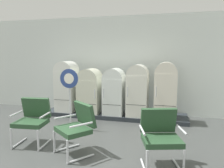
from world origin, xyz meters
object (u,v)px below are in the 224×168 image
Objects in this scene: armchair_right at (160,134)px; armchair_center at (77,125)px; refrigerator_1 at (90,90)px; sign_stand at (70,99)px; refrigerator_0 at (67,85)px; refrigerator_2 at (114,90)px; armchair_left at (33,118)px; refrigerator_4 at (166,88)px; refrigerator_3 at (138,89)px.

armchair_right and armchair_center have the same top height.
sign_stand is (-0.05, -1.32, -0.05)m from refrigerator_1.
refrigerator_1 is 0.88× the size of sign_stand.
refrigerator_1 is at bearing 0.69° from refrigerator_0.
refrigerator_2 is 2.63m from armchair_left.
refrigerator_0 reaches higher than refrigerator_4.
refrigerator_4 reaches higher than refrigerator_2.
refrigerator_1 reaches higher than armchair_right.
refrigerator_4 is at bearing 40.60° from armchair_left.
armchair_left is 1.00× the size of armchair_right.
sign_stand is (0.73, -1.31, -0.18)m from refrigerator_0.
refrigerator_4 is 2.66m from sign_stand.
armchair_center is at bearing -107.37° from refrigerator_3.
armchair_left is 2.67m from armchair_right.
refrigerator_1 is at bearing 79.79° from armchair_left.
armchair_center is at bearing 176.62° from armchair_right.
refrigerator_0 reaches higher than sign_stand.
refrigerator_4 is 1.02× the size of sign_stand.
refrigerator_0 is 1.51m from sign_stand.
sign_stand is at bearing -61.00° from refrigerator_0.
refrigerator_0 is at bearing 119.92° from armchair_center.
refrigerator_1 is 0.91× the size of refrigerator_3.
refrigerator_4 is 2.62m from armchair_right.
refrigerator_3 is at bearing 0.49° from refrigerator_0.
refrigerator_1 is at bearing 104.98° from armchair_center.
armchair_center is (-1.56, 0.09, 0.00)m from armchair_right.
refrigerator_4 is (3.05, -0.03, -0.00)m from refrigerator_0.
refrigerator_0 is 1.63× the size of armchair_right.
refrigerator_1 is 2.64m from armchair_center.
refrigerator_1 is 1.48m from refrigerator_3.
refrigerator_0 is 4.01m from armchair_right.
refrigerator_0 is 2.40m from armchair_left.
refrigerator_4 is at bearing 57.56° from armchair_center.
refrigerator_3 is 1.54× the size of armchair_right.
refrigerator_2 is at bearing 62.72° from armchair_left.
armchair_center is at bearing -59.11° from sign_stand.
refrigerator_4 is (0.79, -0.05, 0.04)m from refrigerator_3.
refrigerator_2 is 3.00m from armchair_right.
armchair_center is 1.44m from sign_stand.
armchair_left is at bearing -109.89° from sign_stand.
refrigerator_1 is 1.40× the size of armchair_right.
armchair_left is 1.00× the size of armchair_center.
armchair_right is 0.63× the size of sign_stand.
refrigerator_0 is at bearing 179.46° from refrigerator_4.
sign_stand reaches higher than refrigerator_2.
refrigerator_1 is 1.32m from sign_stand.
refrigerator_2 is 0.92× the size of refrigerator_3.
armchair_left is at bearing -139.40° from refrigerator_4.
refrigerator_0 is at bearing -179.31° from refrigerator_1.
armchair_left is (-0.42, -2.34, -0.27)m from refrigerator_1.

